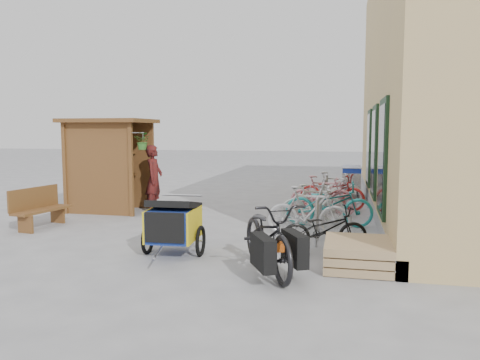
% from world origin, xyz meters
% --- Properties ---
extents(ground, '(80.00, 80.00, 0.00)m').
position_xyz_m(ground, '(0.00, 0.00, 0.00)').
color(ground, '#99989B').
extents(kiosk, '(2.49, 1.65, 2.40)m').
position_xyz_m(kiosk, '(-3.28, 2.47, 1.55)').
color(kiosk, brown).
rests_on(kiosk, ground).
extents(bike_rack, '(0.05, 5.35, 0.86)m').
position_xyz_m(bike_rack, '(2.30, 2.40, 0.52)').
color(bike_rack, '#A5A8AD').
rests_on(bike_rack, ground).
extents(pallet_stack, '(1.00, 1.20, 0.40)m').
position_xyz_m(pallet_stack, '(3.00, -1.40, 0.21)').
color(pallet_stack, tan).
rests_on(pallet_stack, ground).
extents(bench, '(0.62, 1.43, 0.88)m').
position_xyz_m(bench, '(-3.67, 0.18, 0.45)').
color(bench, brown).
rests_on(bench, ground).
extents(shopping_carts, '(0.57, 1.92, 1.02)m').
position_xyz_m(shopping_carts, '(3.00, 6.41, 0.60)').
color(shopping_carts, silver).
rests_on(shopping_carts, ground).
extents(child_trailer, '(1.02, 1.71, 1.00)m').
position_xyz_m(child_trailer, '(-0.03, -1.28, 0.55)').
color(child_trailer, '#1B3399').
rests_on(child_trailer, ground).
extents(cargo_bike, '(1.59, 2.17, 1.09)m').
position_xyz_m(cargo_bike, '(1.70, -1.94, 0.54)').
color(cargo_bike, black).
rests_on(cargo_bike, ground).
extents(person_kiosk, '(0.45, 0.66, 1.73)m').
position_xyz_m(person_kiosk, '(-2.01, 2.57, 0.87)').
color(person_kiosk, maroon).
rests_on(person_kiosk, ground).
extents(bike_0, '(1.63, 1.01, 0.81)m').
position_xyz_m(bike_0, '(2.45, -0.59, 0.40)').
color(bike_0, black).
rests_on(bike_0, ground).
extents(bike_1, '(1.69, 0.53, 1.01)m').
position_xyz_m(bike_1, '(2.11, 0.55, 0.50)').
color(bike_1, silver).
rests_on(bike_1, ground).
extents(bike_2, '(1.91, 0.69, 1.00)m').
position_xyz_m(bike_2, '(2.46, 1.66, 0.50)').
color(bike_2, teal).
rests_on(bike_2, ground).
extents(bike_3, '(1.54, 0.80, 0.89)m').
position_xyz_m(bike_3, '(2.10, 2.00, 0.45)').
color(bike_3, silver).
rests_on(bike_3, ground).
extents(bike_4, '(1.71, 0.88, 0.86)m').
position_xyz_m(bike_4, '(2.28, 2.89, 0.43)').
color(bike_4, '#CC848D').
rests_on(bike_4, ground).
extents(bike_5, '(1.63, 0.47, 0.97)m').
position_xyz_m(bike_5, '(2.25, 3.20, 0.49)').
color(bike_5, '#CC848D').
rests_on(bike_5, ground).
extents(bike_6, '(1.92, 1.14, 0.95)m').
position_xyz_m(bike_6, '(2.46, 4.03, 0.48)').
color(bike_6, maroon).
rests_on(bike_6, ground).
extents(bike_7, '(1.62, 0.50, 0.97)m').
position_xyz_m(bike_7, '(2.48, 4.45, 0.48)').
color(bike_7, silver).
rests_on(bike_7, ground).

